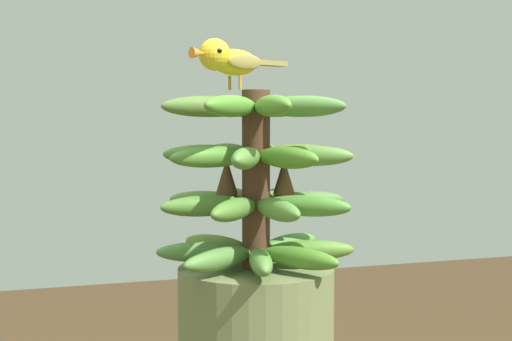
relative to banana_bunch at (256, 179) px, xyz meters
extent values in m
cylinder|color=#4C2D1E|center=(0.00, 0.00, 0.00)|extent=(0.05, 0.05, 0.29)
ellipsoid|color=#56862F|center=(0.09, -0.02, -0.12)|extent=(0.15, 0.07, 0.03)
ellipsoid|color=#4F8A37|center=(0.07, 0.05, -0.12)|extent=(0.14, 0.11, 0.03)
ellipsoid|color=#538E33|center=(0.02, 0.08, -0.12)|extent=(0.07, 0.15, 0.03)
ellipsoid|color=#5A7B2B|center=(-0.05, 0.07, -0.12)|extent=(0.11, 0.14, 0.03)
ellipsoid|color=#4B7F3A|center=(-0.09, 0.02, -0.12)|extent=(0.15, 0.07, 0.03)
ellipsoid|color=#53843C|center=(-0.07, -0.05, -0.12)|extent=(0.14, 0.11, 0.03)
ellipsoid|color=#55873A|center=(-0.02, -0.09, -0.12)|extent=(0.07, 0.15, 0.03)
ellipsoid|color=#508B2C|center=(0.05, -0.07, -0.12)|extent=(0.11, 0.14, 0.03)
ellipsoid|color=#4D7F31|center=(-0.08, -0.01, -0.04)|extent=(0.15, 0.04, 0.03)
ellipsoid|color=#517F31|center=(-0.06, -0.06, -0.04)|extent=(0.12, 0.13, 0.03)
ellipsoid|color=#588D3B|center=(0.01, -0.08, -0.04)|extent=(0.04, 0.15, 0.03)
ellipsoid|color=#4F8B34|center=(0.06, -0.06, -0.04)|extent=(0.13, 0.12, 0.03)
ellipsoid|color=#4C7B39|center=(0.08, 0.01, -0.04)|extent=(0.15, 0.04, 0.03)
ellipsoid|color=#4F8329|center=(0.05, 0.06, -0.04)|extent=(0.12, 0.13, 0.03)
ellipsoid|color=#547B34|center=(-0.01, 0.08, -0.04)|extent=(0.04, 0.15, 0.03)
ellipsoid|color=#5A8634|center=(-0.06, 0.05, -0.04)|extent=(0.13, 0.12, 0.03)
ellipsoid|color=#58893A|center=(0.07, -0.04, 0.04)|extent=(0.14, 0.10, 0.03)
ellipsoid|color=olive|center=(0.08, 0.02, 0.04)|extent=(0.15, 0.07, 0.03)
ellipsoid|color=#547F30|center=(0.04, 0.07, 0.04)|extent=(0.10, 0.14, 0.03)
ellipsoid|color=#4E7D36|center=(-0.02, 0.08, 0.04)|extent=(0.07, 0.15, 0.03)
ellipsoid|color=#4D8133|center=(-0.07, 0.04, 0.04)|extent=(0.14, 0.10, 0.03)
ellipsoid|color=#4F8630|center=(-0.08, -0.02, 0.04)|extent=(0.15, 0.07, 0.03)
ellipsoid|color=#578939|center=(-0.04, -0.07, 0.04)|extent=(0.10, 0.14, 0.03)
ellipsoid|color=#52882B|center=(0.02, -0.08, 0.04)|extent=(0.07, 0.15, 0.03)
ellipsoid|color=#4D8A2C|center=(-0.06, -0.06, 0.12)|extent=(0.13, 0.13, 0.03)
ellipsoid|color=#548C2E|center=(0.00, -0.08, 0.12)|extent=(0.03, 0.15, 0.03)
ellipsoid|color=#51853C|center=(0.06, -0.06, 0.12)|extent=(0.13, 0.13, 0.03)
ellipsoid|color=#507D30|center=(0.08, 0.00, 0.12)|extent=(0.15, 0.03, 0.03)
ellipsoid|color=#4A8935|center=(0.06, 0.06, 0.12)|extent=(0.13, 0.13, 0.03)
ellipsoid|color=#4B8534|center=(0.00, 0.08, 0.12)|extent=(0.03, 0.15, 0.03)
ellipsoid|color=#5D893A|center=(-0.06, 0.06, 0.12)|extent=(0.13, 0.13, 0.03)
ellipsoid|color=#577D35|center=(-0.08, 0.00, 0.12)|extent=(0.15, 0.03, 0.03)
cone|color=brown|center=(0.05, 0.00, 0.00)|extent=(0.04, 0.04, 0.06)
cone|color=brown|center=(-0.04, 0.02, 0.01)|extent=(0.04, 0.04, 0.06)
cylinder|color=#C68933|center=(-0.04, 0.02, 0.15)|extent=(0.01, 0.00, 0.02)
cylinder|color=#C68933|center=(-0.03, 0.00, 0.15)|extent=(0.00, 0.01, 0.02)
ellipsoid|color=yellow|center=(-0.03, 0.01, 0.19)|extent=(0.10, 0.07, 0.04)
ellipsoid|color=olive|center=(-0.04, 0.03, 0.19)|extent=(0.06, 0.03, 0.02)
ellipsoid|color=olive|center=(-0.02, -0.01, 0.19)|extent=(0.06, 0.03, 0.02)
cube|color=olive|center=(0.04, 0.04, 0.19)|extent=(0.07, 0.05, 0.01)
sphere|color=yellow|center=(-0.07, 0.00, 0.20)|extent=(0.05, 0.05, 0.05)
sphere|color=black|center=(-0.07, -0.02, 0.20)|extent=(0.01, 0.01, 0.01)
cone|color=orange|center=(-0.10, -0.02, 0.20)|extent=(0.03, 0.03, 0.02)
camera|label=1|loc=(-0.35, -1.11, 0.10)|focal=51.28mm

